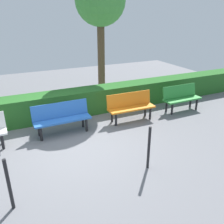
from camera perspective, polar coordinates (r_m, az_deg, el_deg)
ground_plane at (r=6.31m, az=-9.28°, el=-7.62°), size 17.68×17.68×0.00m
bench_green at (r=8.53m, az=16.22°, el=3.51°), size 1.37×0.48×0.86m
bench_orange at (r=7.43m, az=4.45°, el=1.58°), size 1.51×0.48×0.86m
bench_blue at (r=6.75m, az=-11.95°, el=-1.12°), size 1.58×0.48×0.86m
hedge_row at (r=8.02m, az=-6.75°, el=2.56°), size 13.68×0.73×0.82m
tree_near at (r=9.34m, az=-2.82°, el=24.73°), size 1.81×1.81×4.47m
railing_post_mid at (r=5.17m, az=8.80°, el=-8.45°), size 0.06×0.06×1.00m
railing_post_far at (r=4.50m, az=-23.43°, el=-15.67°), size 0.06×0.06×1.00m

